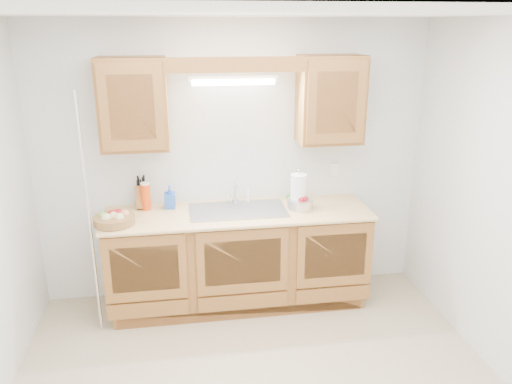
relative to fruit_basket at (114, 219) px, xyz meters
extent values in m
plane|color=white|center=(1.03, -1.06, 1.55)|extent=(3.50, 3.50, 0.00)
cube|color=silver|center=(1.03, 0.44, 0.30)|extent=(3.50, 0.02, 2.50)
cube|color=olive|center=(1.03, 0.14, -0.51)|extent=(2.20, 0.60, 0.86)
cube|color=tan|center=(1.03, 0.13, -0.07)|extent=(2.30, 0.63, 0.04)
cube|color=olive|center=(0.20, 0.28, 0.88)|extent=(0.55, 0.33, 0.75)
cube|color=olive|center=(1.86, 0.28, 0.88)|extent=(0.55, 0.33, 0.75)
cube|color=olive|center=(1.03, 0.13, 1.19)|extent=(2.20, 0.05, 0.12)
cylinder|color=white|center=(1.03, 0.34, 1.03)|extent=(0.70, 0.05, 0.05)
cube|color=white|center=(1.03, 0.37, 1.06)|extent=(0.76, 0.06, 0.05)
cube|color=#9E9EA3|center=(1.03, 0.15, -0.04)|extent=(0.84, 0.46, 0.01)
cube|color=#9E9EA3|center=(0.82, 0.15, -0.13)|extent=(0.39, 0.40, 0.16)
cube|color=#9E9EA3|center=(1.24, 0.15, -0.13)|extent=(0.39, 0.40, 0.16)
cylinder|color=silver|center=(1.03, 0.35, -0.03)|extent=(0.06, 0.06, 0.04)
cylinder|color=silver|center=(1.03, 0.35, 0.05)|extent=(0.02, 0.02, 0.16)
cylinder|color=silver|center=(1.03, 0.30, 0.14)|extent=(0.02, 0.12, 0.02)
cylinder|color=white|center=(1.15, 0.35, 0.01)|extent=(0.03, 0.03, 0.12)
cylinder|color=silver|center=(-0.17, -0.12, 0.05)|extent=(0.03, 0.03, 2.00)
cube|color=white|center=(1.98, 0.44, 0.20)|extent=(0.08, 0.01, 0.12)
cylinder|color=#96663C|center=(0.00, 0.00, -0.01)|extent=(0.34, 0.34, 0.06)
sphere|color=#D8C67F|center=(-0.06, -0.04, 0.02)|extent=(0.08, 0.08, 0.08)
sphere|color=#D8C67F|center=(0.05, -0.05, 0.02)|extent=(0.08, 0.08, 0.08)
sphere|color=tan|center=(0.08, 0.03, 0.02)|extent=(0.08, 0.08, 0.08)
sphere|color=#A8131C|center=(-0.02, 0.05, 0.02)|extent=(0.07, 0.07, 0.07)
sphere|color=#72A53F|center=(-0.09, 0.03, 0.02)|extent=(0.07, 0.07, 0.07)
sphere|color=#D8C67F|center=(0.00, -0.01, 0.02)|extent=(0.08, 0.08, 0.08)
sphere|color=#A8131C|center=(0.03, 0.08, 0.02)|extent=(0.07, 0.07, 0.07)
cube|color=olive|center=(0.20, 0.36, 0.05)|extent=(0.11, 0.17, 0.22)
cylinder|color=black|center=(0.18, 0.34, 0.17)|extent=(0.02, 0.04, 0.08)
cylinder|color=black|center=(0.20, 0.34, 0.18)|extent=(0.02, 0.04, 0.08)
cylinder|color=black|center=(0.23, 0.34, 0.18)|extent=(0.02, 0.04, 0.08)
cylinder|color=black|center=(0.18, 0.38, 0.18)|extent=(0.02, 0.04, 0.08)
cylinder|color=black|center=(0.22, 0.38, 0.19)|extent=(0.02, 0.04, 0.08)
cylinder|color=black|center=(0.18, 0.41, 0.19)|extent=(0.02, 0.04, 0.08)
cylinder|color=black|center=(0.23, 0.41, 0.20)|extent=(0.02, 0.04, 0.08)
cylinder|color=#E4410C|center=(0.24, 0.30, 0.07)|extent=(0.09, 0.09, 0.23)
cylinder|color=white|center=(0.24, 0.30, 0.19)|extent=(0.08, 0.08, 0.01)
imported|color=blue|center=(0.45, 0.31, 0.06)|extent=(0.10, 0.10, 0.20)
cube|color=#CC333F|center=(1.57, 0.38, -0.04)|extent=(0.12, 0.10, 0.01)
cube|color=green|center=(1.57, 0.38, -0.03)|extent=(0.12, 0.10, 0.02)
cylinder|color=silver|center=(1.57, 0.15, -0.04)|extent=(0.17, 0.17, 0.01)
cylinder|color=silver|center=(1.57, 0.15, 0.13)|extent=(0.02, 0.02, 0.34)
cylinder|color=white|center=(1.57, 0.15, 0.11)|extent=(0.18, 0.18, 0.29)
sphere|color=silver|center=(1.57, 0.15, 0.30)|extent=(0.02, 0.02, 0.02)
cylinder|color=silver|center=(1.58, 0.12, 0.00)|extent=(0.26, 0.26, 0.09)
sphere|color=#A8131C|center=(1.56, 0.12, 0.04)|extent=(0.06, 0.06, 0.06)
sphere|color=#A8131C|center=(1.61, 0.14, 0.04)|extent=(0.06, 0.06, 0.06)
sphere|color=#A8131C|center=(1.58, 0.09, 0.04)|extent=(0.06, 0.06, 0.06)
sphere|color=#A8131C|center=(1.62, 0.10, 0.04)|extent=(0.06, 0.06, 0.06)
camera|label=1|loc=(0.56, -3.90, 1.50)|focal=35.00mm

